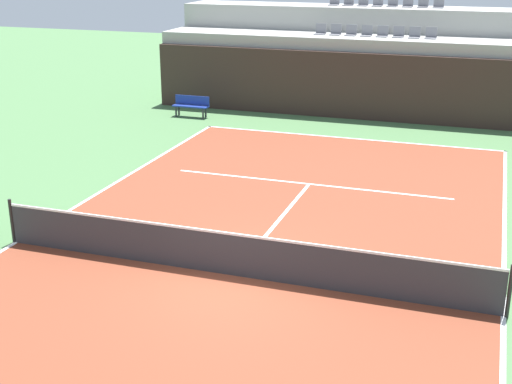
# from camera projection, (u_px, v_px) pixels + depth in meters

# --- Properties ---
(ground_plane) EXTENTS (80.00, 80.00, 0.00)m
(ground_plane) POSITION_uv_depth(u_px,v_px,m) (233.00, 276.00, 14.84)
(ground_plane) COLOR #477042
(court_surface) EXTENTS (11.00, 24.00, 0.01)m
(court_surface) POSITION_uv_depth(u_px,v_px,m) (233.00, 275.00, 14.84)
(court_surface) COLOR brown
(court_surface) RESTS_ON ground_plane
(baseline_far) EXTENTS (11.00, 0.10, 0.00)m
(baseline_far) POSITION_uv_depth(u_px,v_px,m) (348.00, 138.00, 25.51)
(baseline_far) COLOR white
(baseline_far) RESTS_ON court_surface
(sideline_left) EXTENTS (0.10, 24.00, 0.00)m
(sideline_left) POSITION_uv_depth(u_px,v_px,m) (16.00, 242.00, 16.49)
(sideline_left) COLOR white
(sideline_left) RESTS_ON court_surface
(sideline_right) EXTENTS (0.10, 24.00, 0.00)m
(sideline_right) POSITION_uv_depth(u_px,v_px,m) (503.00, 316.00, 13.18)
(sideline_right) COLOR white
(sideline_right) RESTS_ON court_surface
(service_line_far) EXTENTS (8.26, 0.10, 0.00)m
(service_line_far) POSITION_uv_depth(u_px,v_px,m) (309.00, 184.00, 20.55)
(service_line_far) COLOR white
(service_line_far) RESTS_ON court_surface
(centre_service_line) EXTENTS (0.10, 6.40, 0.00)m
(centre_service_line) POSITION_uv_depth(u_px,v_px,m) (277.00, 222.00, 17.69)
(centre_service_line) COLOR white
(centre_service_line) RESTS_ON court_surface
(back_wall) EXTENTS (17.94, 0.30, 2.65)m
(back_wall) POSITION_uv_depth(u_px,v_px,m) (366.00, 87.00, 27.93)
(back_wall) COLOR #33231E
(back_wall) RESTS_ON ground_plane
(stands_tier_lower) EXTENTS (17.94, 2.40, 3.15)m
(stands_tier_lower) POSITION_uv_depth(u_px,v_px,m) (372.00, 75.00, 29.06)
(stands_tier_lower) COLOR #9E9E99
(stands_tier_lower) RESTS_ON ground_plane
(stands_tier_upper) EXTENTS (17.94, 2.40, 4.16)m
(stands_tier_upper) POSITION_uv_depth(u_px,v_px,m) (382.00, 55.00, 31.04)
(stands_tier_upper) COLOR #9E9E99
(stands_tier_upper) RESTS_ON ground_plane
(seating_row_lower) EXTENTS (4.97, 0.44, 0.44)m
(seating_row_lower) POSITION_uv_depth(u_px,v_px,m) (374.00, 33.00, 28.58)
(seating_row_lower) COLOR slate
(seating_row_lower) RESTS_ON stands_tier_lower
(seating_row_upper) EXTENTS (4.97, 0.44, 0.44)m
(seating_row_upper) POSITION_uv_depth(u_px,v_px,m) (385.00, 4.00, 30.39)
(seating_row_upper) COLOR slate
(seating_row_upper) RESTS_ON stands_tier_upper
(tennis_net) EXTENTS (11.08, 0.08, 1.07)m
(tennis_net) POSITION_uv_depth(u_px,v_px,m) (232.00, 254.00, 14.67)
(tennis_net) COLOR black
(tennis_net) RESTS_ON court_surface
(player_bench) EXTENTS (1.50, 0.40, 0.85)m
(player_bench) POSITION_uv_depth(u_px,v_px,m) (191.00, 105.00, 28.64)
(player_bench) COLOR navy
(player_bench) RESTS_ON ground_plane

